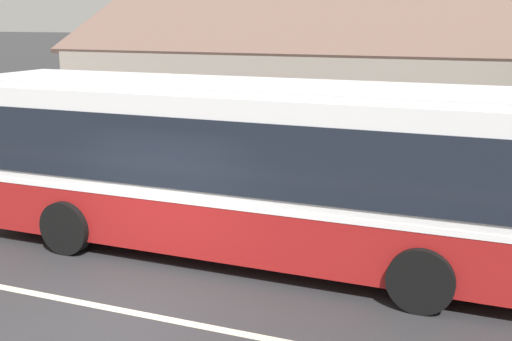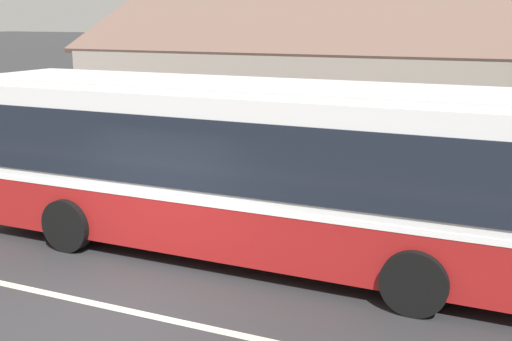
# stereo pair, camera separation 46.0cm
# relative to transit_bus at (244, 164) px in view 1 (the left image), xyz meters

# --- Properties ---
(ground_plane) EXTENTS (300.00, 300.00, 0.00)m
(ground_plane) POSITION_rel_transit_bus_xyz_m (-0.91, -2.90, -1.69)
(ground_plane) COLOR #2D2D30
(sidewalk_far) EXTENTS (60.00, 3.00, 0.15)m
(sidewalk_far) POSITION_rel_transit_bus_xyz_m (-0.91, 3.10, -1.62)
(sidewalk_far) COLOR #9E9E99
(sidewalk_far) RESTS_ON ground
(lane_divider_stripe) EXTENTS (60.00, 0.16, 0.01)m
(lane_divider_stripe) POSITION_rel_transit_bus_xyz_m (-0.91, -2.90, -1.69)
(lane_divider_stripe) COLOR beige
(lane_divider_stripe) RESTS_ON ground
(community_building) EXTENTS (20.83, 10.68, 6.62)m
(community_building) POSITION_rel_transit_bus_xyz_m (1.05, 11.71, 0.07)
(community_building) COLOR gray
(community_building) RESTS_ON ground
(transit_bus) EXTENTS (11.03, 2.84, 3.14)m
(transit_bus) POSITION_rel_transit_bus_xyz_m (0.00, 0.00, 0.00)
(transit_bus) COLOR maroon
(transit_bus) RESTS_ON ground
(bench_by_building) EXTENTS (1.75, 0.51, 0.94)m
(bench_by_building) POSITION_rel_transit_bus_xyz_m (-6.72, 2.98, -1.12)
(bench_by_building) COLOR brown
(bench_by_building) RESTS_ON sidewalk_far
(bench_down_street) EXTENTS (1.63, 0.51, 0.94)m
(bench_down_street) POSITION_rel_transit_bus_xyz_m (-2.69, 2.65, -1.12)
(bench_down_street) COLOR brown
(bench_down_street) RESTS_ON sidewalk_far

